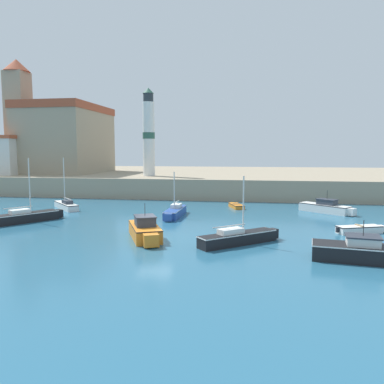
{
  "coord_description": "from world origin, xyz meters",
  "views": [
    {
      "loc": [
        7.0,
        -25.83,
        6.31
      ],
      "look_at": [
        0.63,
        12.95,
        2.0
      ],
      "focal_mm": 35.0,
      "sensor_mm": 36.0,
      "label": 1
    }
  ],
  "objects_px": {
    "motorboat_orange_5": "(145,230)",
    "dinghy_orange_6": "(236,206)",
    "sailboat_blue_4": "(175,212)",
    "sailboat_white_1": "(66,205)",
    "dinghy_white_3": "(360,229)",
    "church": "(62,136)",
    "lighthouse": "(149,134)",
    "sailboat_black_8": "(238,237)",
    "motorboat_white_7": "(326,207)",
    "motorboat_black_2": "(362,251)",
    "sailboat_black_0": "(27,216)"
  },
  "relations": [
    {
      "from": "sailboat_black_8",
      "to": "motorboat_black_2",
      "type": "bearing_deg",
      "value": -21.67
    },
    {
      "from": "sailboat_blue_4",
      "to": "motorboat_white_7",
      "type": "xyz_separation_m",
      "value": [
        14.86,
        4.72,
        0.07
      ]
    },
    {
      "from": "sailboat_blue_4",
      "to": "sailboat_white_1",
      "type": "bearing_deg",
      "value": 167.82
    },
    {
      "from": "sailboat_white_1",
      "to": "motorboat_orange_5",
      "type": "height_order",
      "value": "sailboat_white_1"
    },
    {
      "from": "dinghy_orange_6",
      "to": "sailboat_black_0",
      "type": "bearing_deg",
      "value": -147.61
    },
    {
      "from": "sailboat_black_8",
      "to": "church",
      "type": "height_order",
      "value": "church"
    },
    {
      "from": "motorboat_black_2",
      "to": "sailboat_black_8",
      "type": "xyz_separation_m",
      "value": [
        -7.13,
        2.83,
        -0.1
      ]
    },
    {
      "from": "motorboat_black_2",
      "to": "sailboat_black_8",
      "type": "height_order",
      "value": "sailboat_black_8"
    },
    {
      "from": "sailboat_blue_4",
      "to": "dinghy_white_3",
      "type": "bearing_deg",
      "value": -17.62
    },
    {
      "from": "dinghy_white_3",
      "to": "sailboat_blue_4",
      "type": "relative_size",
      "value": 0.69
    },
    {
      "from": "sailboat_black_8",
      "to": "motorboat_white_7",
      "type": "bearing_deg",
      "value": 60.39
    },
    {
      "from": "sailboat_blue_4",
      "to": "motorboat_black_2",
      "type": "bearing_deg",
      "value": -43.21
    },
    {
      "from": "sailboat_blue_4",
      "to": "dinghy_orange_6",
      "type": "bearing_deg",
      "value": 49.3
    },
    {
      "from": "dinghy_white_3",
      "to": "motorboat_white_7",
      "type": "bearing_deg",
      "value": 94.6
    },
    {
      "from": "motorboat_orange_5",
      "to": "dinghy_orange_6",
      "type": "bearing_deg",
      "value": 69.99
    },
    {
      "from": "sailboat_black_0",
      "to": "sailboat_black_8",
      "type": "bearing_deg",
      "value": -14.91
    },
    {
      "from": "dinghy_orange_6",
      "to": "lighthouse",
      "type": "xyz_separation_m",
      "value": [
        -13.17,
        11.2,
        8.57
      ]
    },
    {
      "from": "sailboat_white_1",
      "to": "church",
      "type": "distance_m",
      "value": 25.36
    },
    {
      "from": "motorboat_black_2",
      "to": "lighthouse",
      "type": "height_order",
      "value": "lighthouse"
    },
    {
      "from": "sailboat_blue_4",
      "to": "church",
      "type": "bearing_deg",
      "value": 135.6
    },
    {
      "from": "motorboat_orange_5",
      "to": "motorboat_white_7",
      "type": "bearing_deg",
      "value": 43.22
    },
    {
      "from": "motorboat_orange_5",
      "to": "sailboat_black_0",
      "type": "bearing_deg",
      "value": 159.74
    },
    {
      "from": "dinghy_white_3",
      "to": "lighthouse",
      "type": "bearing_deg",
      "value": 135.67
    },
    {
      "from": "sailboat_blue_4",
      "to": "church",
      "type": "relative_size",
      "value": 0.31
    },
    {
      "from": "sailboat_blue_4",
      "to": "dinghy_orange_6",
      "type": "distance_m",
      "value": 8.59
    },
    {
      "from": "sailboat_black_0",
      "to": "dinghy_white_3",
      "type": "relative_size",
      "value": 1.43
    },
    {
      "from": "dinghy_white_3",
      "to": "church",
      "type": "relative_size",
      "value": 0.22
    },
    {
      "from": "sailboat_white_1",
      "to": "dinghy_white_3",
      "type": "height_order",
      "value": "sailboat_white_1"
    },
    {
      "from": "motorboat_white_7",
      "to": "sailboat_black_8",
      "type": "xyz_separation_m",
      "value": [
        -8.35,
        -14.7,
        -0.06
      ]
    },
    {
      "from": "sailboat_black_8",
      "to": "church",
      "type": "bearing_deg",
      "value": 132.37
    },
    {
      "from": "motorboat_orange_5",
      "to": "motorboat_white_7",
      "type": "distance_m",
      "value": 20.69
    },
    {
      "from": "sailboat_black_0",
      "to": "sailboat_blue_4",
      "type": "height_order",
      "value": "sailboat_black_0"
    },
    {
      "from": "sailboat_black_0",
      "to": "motorboat_white_7",
      "type": "relative_size",
      "value": 1.1
    },
    {
      "from": "sailboat_black_0",
      "to": "sailboat_black_8",
      "type": "distance_m",
      "value": 19.61
    },
    {
      "from": "motorboat_orange_5",
      "to": "sailboat_black_8",
      "type": "bearing_deg",
      "value": -4.53
    },
    {
      "from": "dinghy_white_3",
      "to": "motorboat_orange_5",
      "type": "distance_m",
      "value": 16.48
    },
    {
      "from": "motorboat_orange_5",
      "to": "dinghy_orange_6",
      "type": "xyz_separation_m",
      "value": [
        5.81,
        15.96,
        -0.39
      ]
    },
    {
      "from": "motorboat_orange_5",
      "to": "dinghy_orange_6",
      "type": "height_order",
      "value": "motorboat_orange_5"
    },
    {
      "from": "dinghy_orange_6",
      "to": "church",
      "type": "distance_m",
      "value": 35.57
    },
    {
      "from": "dinghy_orange_6",
      "to": "sailboat_black_8",
      "type": "relative_size",
      "value": 0.61
    },
    {
      "from": "motorboat_orange_5",
      "to": "lighthouse",
      "type": "distance_m",
      "value": 29.3
    },
    {
      "from": "sailboat_black_0",
      "to": "motorboat_white_7",
      "type": "distance_m",
      "value": 28.96
    },
    {
      "from": "motorboat_black_2",
      "to": "dinghy_orange_6",
      "type": "xyz_separation_m",
      "value": [
        -8.04,
        19.33,
        -0.35
      ]
    },
    {
      "from": "sailboat_white_1",
      "to": "dinghy_orange_6",
      "type": "distance_m",
      "value": 18.8
    },
    {
      "from": "sailboat_white_1",
      "to": "sailboat_black_8",
      "type": "distance_m",
      "value": 23.16
    },
    {
      "from": "church",
      "to": "lighthouse",
      "type": "distance_m",
      "value": 17.8
    },
    {
      "from": "motorboat_white_7",
      "to": "dinghy_orange_6",
      "type": "bearing_deg",
      "value": 169.05
    },
    {
      "from": "sailboat_blue_4",
      "to": "dinghy_orange_6",
      "type": "xyz_separation_m",
      "value": [
        5.6,
        6.51,
        -0.24
      ]
    },
    {
      "from": "sailboat_white_1",
      "to": "motorboat_black_2",
      "type": "xyz_separation_m",
      "value": [
        26.46,
        -15.58,
        0.16
      ]
    },
    {
      "from": "motorboat_white_7",
      "to": "church",
      "type": "height_order",
      "value": "church"
    }
  ]
}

